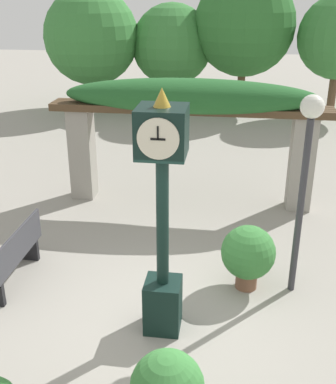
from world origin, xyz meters
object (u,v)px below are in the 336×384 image
(potted_plant_far_right, at_px, (248,254))
(park_bench, at_px, (13,256))
(lamp_post, at_px, (307,156))
(pedestal_clock, at_px, (162,214))

(potted_plant_far_right, distance_m, park_bench, 3.62)
(park_bench, bearing_deg, lamp_post, 94.70)
(pedestal_clock, height_order, potted_plant_far_right, pedestal_clock)
(pedestal_clock, relative_size, lamp_post, 1.09)
(pedestal_clock, distance_m, park_bench, 2.89)
(pedestal_clock, height_order, lamp_post, pedestal_clock)
(pedestal_clock, xyz_separation_m, park_bench, (-2.47, 0.80, -1.26))
(park_bench, bearing_deg, potted_plant_far_right, 95.01)
(lamp_post, bearing_deg, potted_plant_far_right, -176.88)
(pedestal_clock, distance_m, potted_plant_far_right, 1.94)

